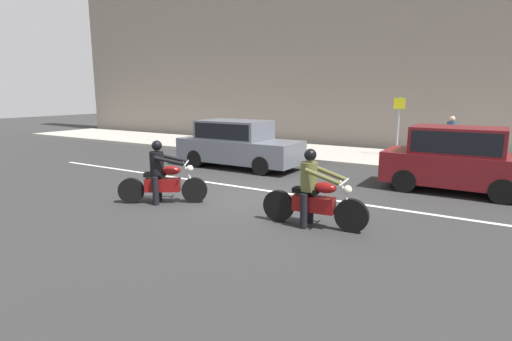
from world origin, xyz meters
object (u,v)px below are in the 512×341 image
at_px(pedestrian_bystander, 451,135).
at_px(parked_sedan_slate_gray, 237,144).
at_px(motorcycle_with_rider_black_leather, 162,178).
at_px(motorcycle_with_rider_olive, 313,196).
at_px(street_sign_post, 398,120).
at_px(parked_hatchback_maroon, 456,159).

bearing_deg(pedestrian_bystander, parked_sedan_slate_gray, -145.60).
height_order(motorcycle_with_rider_black_leather, motorcycle_with_rider_olive, motorcycle_with_rider_olive).
bearing_deg(street_sign_post, motorcycle_with_rider_olive, -86.81).
bearing_deg(parked_hatchback_maroon, street_sign_post, 118.14).
bearing_deg(parked_sedan_slate_gray, street_sign_post, 48.34).
height_order(parked_sedan_slate_gray, street_sign_post, street_sign_post).
relative_size(parked_hatchback_maroon, pedestrian_bystander, 2.18).
relative_size(motorcycle_with_rider_olive, pedestrian_bystander, 1.30).
xyz_separation_m(motorcycle_with_rider_black_leather, street_sign_post, (3.39, 10.10, 0.95)).
relative_size(motorcycle_with_rider_olive, street_sign_post, 0.94).
height_order(street_sign_post, pedestrian_bystander, street_sign_post).
height_order(parked_hatchback_maroon, street_sign_post, street_sign_post).
bearing_deg(street_sign_post, parked_hatchback_maroon, -61.86).
bearing_deg(motorcycle_with_rider_black_leather, parked_hatchback_maroon, 39.94).
bearing_deg(pedestrian_bystander, motorcycle_with_rider_olive, -99.28).
xyz_separation_m(parked_sedan_slate_gray, street_sign_post, (4.52, 5.08, 0.71)).
xyz_separation_m(street_sign_post, pedestrian_bystander, (2.05, -0.58, -0.45)).
relative_size(parked_sedan_slate_gray, street_sign_post, 1.90).
bearing_deg(motorcycle_with_rider_olive, street_sign_post, 93.19).
bearing_deg(motorcycle_with_rider_black_leather, motorcycle_with_rider_olive, 4.21).
bearing_deg(street_sign_post, pedestrian_bystander, -15.79).
height_order(motorcycle_with_rider_olive, pedestrian_bystander, pedestrian_bystander).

